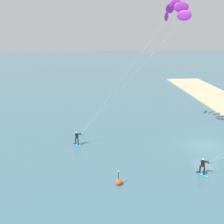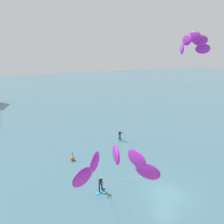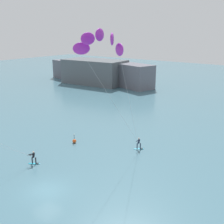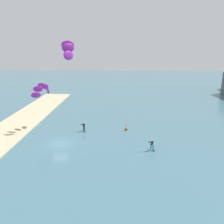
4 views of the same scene
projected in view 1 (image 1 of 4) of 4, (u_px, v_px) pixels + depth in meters
name	position (u px, v px, depth m)	size (l,w,h in m)	color
ground_plane	(206.00, 146.00, 31.59)	(240.00, 240.00, 0.00)	#426B7A
kitesurfer_mid_water	(171.00, 16.00, 31.24)	(6.19, 13.40, 16.02)	#23ADD1
marker_buoy	(118.00, 182.00, 23.92)	(0.56, 0.56, 1.38)	#EA5119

